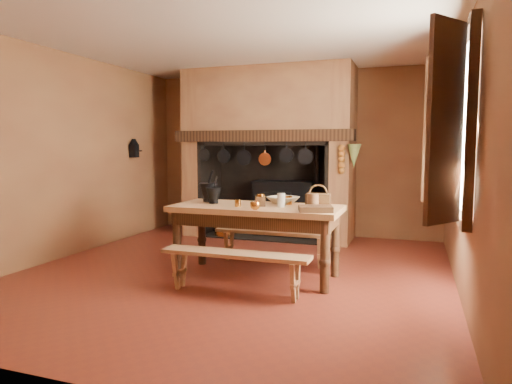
# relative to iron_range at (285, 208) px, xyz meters

# --- Properties ---
(floor) EXTENTS (5.50, 5.50, 0.00)m
(floor) POSITION_rel_iron_range_xyz_m (0.04, -2.45, -0.48)
(floor) COLOR maroon
(floor) RESTS_ON ground
(ceiling) EXTENTS (5.50, 5.50, 0.00)m
(ceiling) POSITION_rel_iron_range_xyz_m (0.04, -2.45, 2.32)
(ceiling) COLOR silver
(ceiling) RESTS_ON back_wall
(back_wall) EXTENTS (5.00, 0.02, 2.80)m
(back_wall) POSITION_rel_iron_range_xyz_m (0.04, 0.30, 0.92)
(back_wall) COLOR olive
(back_wall) RESTS_ON floor
(wall_left) EXTENTS (0.02, 5.50, 2.80)m
(wall_left) POSITION_rel_iron_range_xyz_m (-2.46, -2.45, 0.92)
(wall_left) COLOR olive
(wall_left) RESTS_ON floor
(wall_right) EXTENTS (0.02, 5.50, 2.80)m
(wall_right) POSITION_rel_iron_range_xyz_m (2.54, -2.45, 0.92)
(wall_right) COLOR olive
(wall_right) RESTS_ON floor
(wall_front) EXTENTS (5.00, 0.02, 2.80)m
(wall_front) POSITION_rel_iron_range_xyz_m (0.04, -5.20, 0.92)
(wall_front) COLOR olive
(wall_front) RESTS_ON floor
(chimney_breast) EXTENTS (2.95, 0.96, 2.80)m
(chimney_breast) POSITION_rel_iron_range_xyz_m (-0.26, -0.14, 1.33)
(chimney_breast) COLOR olive
(chimney_breast) RESTS_ON floor
(iron_range) EXTENTS (1.12, 0.55, 1.60)m
(iron_range) POSITION_rel_iron_range_xyz_m (0.00, 0.00, 0.00)
(iron_range) COLOR black
(iron_range) RESTS_ON floor
(hearth_pans) EXTENTS (0.51, 0.62, 0.20)m
(hearth_pans) POSITION_rel_iron_range_xyz_m (-1.01, -0.23, -0.39)
(hearth_pans) COLOR #BB762B
(hearth_pans) RESTS_ON floor
(hanging_pans) EXTENTS (1.92, 0.29, 0.27)m
(hanging_pans) POSITION_rel_iron_range_xyz_m (-0.30, -0.64, 0.88)
(hanging_pans) COLOR black
(hanging_pans) RESTS_ON chimney_breast
(onion_string) EXTENTS (0.12, 0.10, 0.46)m
(onion_string) POSITION_rel_iron_range_xyz_m (1.04, -0.66, 0.85)
(onion_string) COLOR #B46321
(onion_string) RESTS_ON chimney_breast
(herb_bunch) EXTENTS (0.20, 0.20, 0.35)m
(herb_bunch) POSITION_rel_iron_range_xyz_m (1.22, -0.66, 0.90)
(herb_bunch) COLOR #535E2C
(herb_bunch) RESTS_ON chimney_breast
(window) EXTENTS (0.39, 1.75, 1.76)m
(window) POSITION_rel_iron_range_xyz_m (2.39, -2.85, 1.22)
(window) COLOR white
(window) RESTS_ON wall_right
(wall_coffee_mill) EXTENTS (0.23, 0.16, 0.31)m
(wall_coffee_mill) POSITION_rel_iron_range_xyz_m (-2.38, -0.90, 1.03)
(wall_coffee_mill) COLOR black
(wall_coffee_mill) RESTS_ON wall_left
(work_table) EXTENTS (1.94, 0.86, 0.84)m
(work_table) POSITION_rel_iron_range_xyz_m (0.36, -2.52, 0.22)
(work_table) COLOR #A4734B
(work_table) RESTS_ON floor
(bench_front) EXTENTS (1.57, 0.27, 0.44)m
(bench_front) POSITION_rel_iron_range_xyz_m (0.36, -3.19, -0.15)
(bench_front) COLOR #A4734B
(bench_front) RESTS_ON floor
(bench_back) EXTENTS (1.54, 0.27, 0.43)m
(bench_back) POSITION_rel_iron_range_xyz_m (0.36, -1.86, -0.16)
(bench_back) COLOR #A4734B
(bench_back) RESTS_ON floor
(mortar_large) EXTENTS (0.23, 0.23, 0.39)m
(mortar_large) POSITION_rel_iron_range_xyz_m (-0.33, -2.35, 0.49)
(mortar_large) COLOR black
(mortar_large) RESTS_ON work_table
(mortar_small) EXTENTS (0.19, 0.19, 0.32)m
(mortar_small) POSITION_rel_iron_range_xyz_m (-0.19, -2.49, 0.46)
(mortar_small) COLOR black
(mortar_small) RESTS_ON work_table
(coffee_grinder) EXTENTS (0.17, 0.14, 0.18)m
(coffee_grinder) POSITION_rel_iron_range_xyz_m (0.42, -2.56, 0.42)
(coffee_grinder) COLOR #3D2313
(coffee_grinder) RESTS_ON work_table
(brass_mug_a) EXTENTS (0.08, 0.08, 0.08)m
(brass_mug_a) POSITION_rel_iron_range_xyz_m (0.20, -2.68, 0.40)
(brass_mug_a) COLOR #BB762B
(brass_mug_a) RESTS_ON work_table
(brass_mug_b) EXTENTS (0.12, 0.12, 0.10)m
(brass_mug_b) POSITION_rel_iron_range_xyz_m (0.68, -2.29, 0.41)
(brass_mug_b) COLOR #BB762B
(brass_mug_b) RESTS_ON work_table
(mixing_bowl) EXTENTS (0.46, 0.46, 0.09)m
(mixing_bowl) POSITION_rel_iron_range_xyz_m (0.60, -2.24, 0.40)
(mixing_bowl) COLOR beige
(mixing_bowl) RESTS_ON work_table
(stoneware_crock) EXTENTS (0.16, 0.16, 0.16)m
(stoneware_crock) POSITION_rel_iron_range_xyz_m (1.03, -2.55, 0.44)
(stoneware_crock) COLOR #4E301D
(stoneware_crock) RESTS_ON work_table
(glass_jar) EXTENTS (0.11, 0.11, 0.16)m
(glass_jar) POSITION_rel_iron_range_xyz_m (0.66, -2.54, 0.43)
(glass_jar) COLOR beige
(glass_jar) RESTS_ON work_table
(wicker_basket) EXTENTS (0.29, 0.22, 0.26)m
(wicker_basket) POSITION_rel_iron_range_xyz_m (1.06, -2.42, 0.44)
(wicker_basket) COLOR #4E3317
(wicker_basket) RESTS_ON work_table
(wooden_tray) EXTENTS (0.40, 0.34, 0.06)m
(wooden_tray) POSITION_rel_iron_range_xyz_m (1.11, -2.77, 0.39)
(wooden_tray) COLOR #3D2313
(wooden_tray) RESTS_ON work_table
(brass_cup) EXTENTS (0.14, 0.14, 0.09)m
(brass_cup) POSITION_rel_iron_range_xyz_m (0.46, -2.85, 0.40)
(brass_cup) COLOR #BB762B
(brass_cup) RESTS_ON work_table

